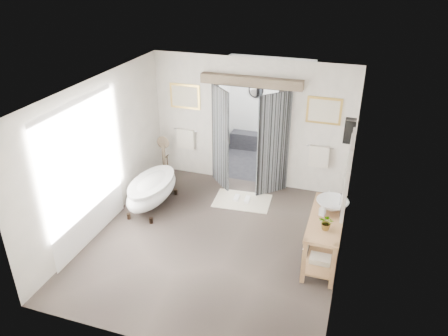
{
  "coord_description": "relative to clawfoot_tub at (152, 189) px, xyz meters",
  "views": [
    {
      "loc": [
        2.28,
        -6.29,
        4.9
      ],
      "look_at": [
        0.0,
        0.6,
        1.25
      ],
      "focal_mm": 35.0,
      "sensor_mm": 36.0,
      "label": 1
    }
  ],
  "objects": [
    {
      "name": "basin",
      "position": [
        3.67,
        -0.37,
        0.54
      ],
      "size": [
        0.74,
        0.74,
        0.19
      ],
      "primitive_type": "imported",
      "rotation": [
        0.0,
        0.0,
        -0.4
      ],
      "color": "white",
      "rests_on": "vanity"
    },
    {
      "name": "back_wall_dressing",
      "position": [
        1.64,
        1.54,
        1.16
      ],
      "size": [
        3.82,
        0.7,
        2.52
      ],
      "color": "black",
      "rests_on": "ground_plane"
    },
    {
      "name": "pedestal_mirror",
      "position": [
        -0.34,
        1.31,
        0.04
      ],
      "size": [
        0.31,
        0.2,
        1.04
      ],
      "color": "brown",
      "rests_on": "ground_plane"
    },
    {
      "name": "clawfoot_tub",
      "position": [
        0.0,
        0.0,
        0.0
      ],
      "size": [
        0.76,
        1.71,
        0.83
      ],
      "color": "black",
      "rests_on": "ground_plane"
    },
    {
      "name": "shower_room",
      "position": [
        1.64,
        3.21,
        0.5
      ],
      "size": [
        2.22,
        2.01,
        2.51
      ],
      "color": "black",
      "rests_on": "ground_plane"
    },
    {
      "name": "ground_plane",
      "position": [
        1.64,
        -0.78,
        -0.41
      ],
      "size": [
        5.0,
        5.0,
        0.0
      ],
      "primitive_type": "plane",
      "color": "#4D423C"
    },
    {
      "name": "plant",
      "position": [
        3.65,
        -1.0,
        0.58
      ],
      "size": [
        0.28,
        0.25,
        0.27
      ],
      "primitive_type": "imported",
      "rotation": [
        0.0,
        0.0,
        -0.22
      ],
      "color": "gray",
      "rests_on": "vanity"
    },
    {
      "name": "room_shell",
      "position": [
        1.61,
        -0.91,
        1.45
      ],
      "size": [
        4.52,
        5.02,
        2.91
      ],
      "color": "silver",
      "rests_on": "ground_plane"
    },
    {
      "name": "slippers",
      "position": [
        1.72,
        0.82,
        -0.37
      ],
      "size": [
        0.37,
        0.27,
        0.05
      ],
      "color": "white",
      "rests_on": "rug"
    },
    {
      "name": "vanity",
      "position": [
        3.59,
        -0.64,
        0.1
      ],
      "size": [
        0.57,
        1.6,
        0.85
      ],
      "color": "tan",
      "rests_on": "ground_plane"
    },
    {
      "name": "soap_bottle_a",
      "position": [
        3.54,
        -0.59,
        0.55
      ],
      "size": [
        0.12,
        0.12,
        0.21
      ],
      "primitive_type": "imported",
      "rotation": [
        0.0,
        0.0,
        -0.28
      ],
      "color": "gray",
      "rests_on": "vanity"
    },
    {
      "name": "soap_bottle_b",
      "position": [
        3.57,
        0.01,
        0.52
      ],
      "size": [
        0.16,
        0.16,
        0.16
      ],
      "primitive_type": "imported",
      "rotation": [
        0.0,
        0.0,
        0.38
      ],
      "color": "gray",
      "rests_on": "vanity"
    },
    {
      "name": "rug",
      "position": [
        1.74,
        0.79,
        -0.4
      ],
      "size": [
        1.26,
        0.89,
        0.01
      ],
      "primitive_type": "cube",
      "rotation": [
        0.0,
        0.0,
        0.07
      ],
      "color": "beige",
      "rests_on": "ground_plane"
    }
  ]
}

